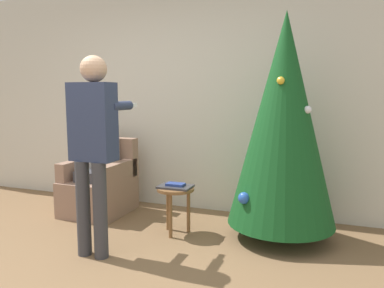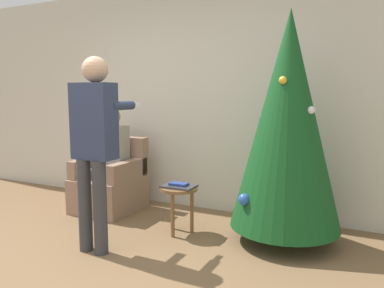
# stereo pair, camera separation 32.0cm
# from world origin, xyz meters

# --- Properties ---
(wall_back) EXTENTS (8.00, 0.06, 2.70)m
(wall_back) POSITION_xyz_m (0.00, 2.23, 1.35)
(wall_back) COLOR beige
(wall_back) RESTS_ON ground_plane
(christmas_tree) EXTENTS (1.02, 1.02, 2.15)m
(christmas_tree) POSITION_xyz_m (1.37, 1.57, 1.15)
(christmas_tree) COLOR brown
(christmas_tree) RESTS_ON ground_plane
(armchair) EXTENTS (0.67, 0.74, 0.87)m
(armchair) POSITION_xyz_m (-0.75, 1.67, 0.31)
(armchair) COLOR #93705B
(armchair) RESTS_ON ground_plane
(person_seated) EXTENTS (0.36, 0.46, 1.23)m
(person_seated) POSITION_xyz_m (-0.75, 1.65, 0.67)
(person_seated) COLOR #38383D
(person_seated) RESTS_ON ground_plane
(person_standing) EXTENTS (0.40, 0.57, 1.72)m
(person_standing) POSITION_xyz_m (-0.10, 0.65, 1.03)
(person_standing) COLOR #38383D
(person_standing) RESTS_ON ground_plane
(side_stool) EXTENTS (0.37, 0.37, 0.47)m
(side_stool) POSITION_xyz_m (0.36, 1.33, 0.39)
(side_stool) COLOR brown
(side_stool) RESTS_ON ground_plane
(laptop) EXTENTS (0.33, 0.23, 0.02)m
(laptop) POSITION_xyz_m (0.36, 1.33, 0.48)
(laptop) COLOR #38383D
(laptop) RESTS_ON side_stool
(book) EXTENTS (0.18, 0.11, 0.02)m
(book) POSITION_xyz_m (0.36, 1.33, 0.50)
(book) COLOR navy
(book) RESTS_ON laptop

